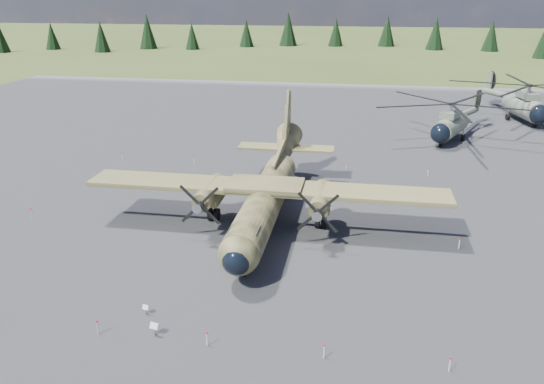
# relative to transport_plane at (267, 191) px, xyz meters

# --- Properties ---
(ground) EXTENTS (500.00, 500.00, 0.00)m
(ground) POSITION_rel_transport_plane_xyz_m (-2.32, -2.50, -2.60)
(ground) COLOR #4C5827
(ground) RESTS_ON ground
(apron) EXTENTS (120.00, 120.00, 0.04)m
(apron) POSITION_rel_transport_plane_xyz_m (-2.32, 7.50, -2.60)
(apron) COLOR slate
(apron) RESTS_ON ground
(transport_plane) EXTENTS (27.32, 24.90, 9.05)m
(transport_plane) POSITION_rel_transport_plane_xyz_m (0.00, 0.00, 0.00)
(transport_plane) COLOR #363A1F
(transport_plane) RESTS_ON ground
(helicopter_near) EXTENTS (24.91, 24.91, 4.78)m
(helicopter_near) POSITION_rel_transport_plane_xyz_m (17.51, 27.15, 0.79)
(helicopter_near) COLOR slate
(helicopter_near) RESTS_ON ground
(helicopter_mid) EXTENTS (24.53, 26.29, 5.31)m
(helicopter_mid) POSITION_rel_transport_plane_xyz_m (28.96, 39.28, 1.17)
(helicopter_mid) COLOR slate
(helicopter_mid) RESTS_ON ground
(info_placard_left) EXTENTS (0.41, 0.27, 0.60)m
(info_placard_left) POSITION_rel_transport_plane_xyz_m (-4.53, -13.82, -2.20)
(info_placard_left) COLOR gray
(info_placard_left) RESTS_ON ground
(info_placard_right) EXTENTS (0.52, 0.31, 0.76)m
(info_placard_right) POSITION_rel_transport_plane_xyz_m (-3.32, -15.59, -2.09)
(info_placard_right) COLOR gray
(info_placard_right) RESTS_ON ground
(barrier_fence) EXTENTS (33.12, 29.62, 0.85)m
(barrier_fence) POSITION_rel_transport_plane_xyz_m (-2.78, -2.57, -2.09)
(barrier_fence) COLOR silver
(barrier_fence) RESTS_ON ground
(treeline) EXTENTS (297.56, 300.10, 10.86)m
(treeline) POSITION_rel_transport_plane_xyz_m (-0.19, -2.00, 2.12)
(treeline) COLOR black
(treeline) RESTS_ON ground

